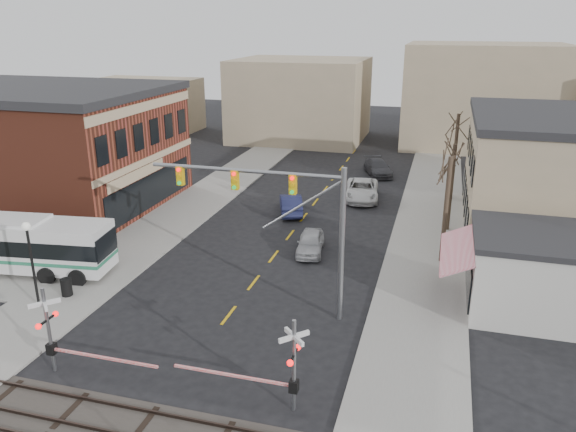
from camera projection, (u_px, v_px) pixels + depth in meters
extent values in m
plane|color=black|center=(214.00, 335.00, 27.41)|extent=(160.00, 160.00, 0.00)
cube|color=gray|center=(202.00, 199.00, 47.99)|extent=(5.00, 60.00, 0.12)
cube|color=gray|center=(430.00, 219.00, 43.14)|extent=(5.00, 60.00, 0.12)
cube|color=#2D231E|center=(152.00, 412.00, 21.84)|extent=(160.00, 0.08, 0.14)
cube|color=tan|center=(149.00, 160.00, 43.58)|extent=(0.10, 15.00, 0.50)
cube|color=tan|center=(144.00, 107.00, 42.23)|extent=(0.10, 15.00, 0.70)
cube|color=black|center=(152.00, 190.00, 44.40)|extent=(0.08, 13.00, 2.60)
cube|color=beige|center=(551.00, 277.00, 29.03)|extent=(8.00, 6.00, 4.00)
cube|color=#262628|center=(558.00, 238.00, 28.32)|extent=(8.20, 6.20, 0.30)
cube|color=red|center=(457.00, 249.00, 29.92)|extent=(1.68, 6.00, 0.87)
cylinder|color=#382B21|center=(446.00, 210.00, 34.48)|extent=(0.28, 0.28, 6.75)
cylinder|color=#382B21|center=(451.00, 188.00, 39.93)|extent=(0.28, 0.28, 6.30)
cylinder|color=#382B21|center=(455.00, 157.00, 47.00)|extent=(0.28, 0.28, 7.20)
cube|color=silver|center=(7.00, 243.00, 33.78)|extent=(12.95, 4.34, 2.83)
cube|color=black|center=(6.00, 240.00, 33.71)|extent=(13.00, 4.38, 0.95)
cube|color=#267454|center=(9.00, 253.00, 33.99)|extent=(13.00, 4.38, 0.21)
cylinder|color=black|center=(11.00, 263.00, 34.22)|extent=(1.40, 2.86, 1.06)
cylinder|color=gray|center=(342.00, 247.00, 27.64)|extent=(0.28, 0.28, 8.00)
cylinder|color=gray|center=(245.00, 171.00, 27.75)|extent=(9.98, 0.20, 0.20)
cube|color=gold|center=(293.00, 184.00, 27.28)|extent=(0.35, 0.30, 1.00)
cube|color=gold|center=(235.00, 180.00, 28.05)|extent=(0.35, 0.30, 1.00)
cube|color=gold|center=(180.00, 176.00, 28.81)|extent=(0.35, 0.30, 1.00)
cylinder|color=gray|center=(49.00, 330.00, 23.99)|extent=(0.16, 0.16, 4.00)
cube|color=silver|center=(44.00, 303.00, 23.56)|extent=(1.00, 1.00, 0.18)
cube|color=silver|center=(44.00, 303.00, 23.56)|extent=(1.00, 1.00, 0.18)
sphere|color=#FF0C0C|center=(38.00, 327.00, 23.33)|extent=(0.26, 0.26, 0.26)
sphere|color=#FF0C0C|center=(55.00, 314.00, 24.33)|extent=(0.26, 0.26, 0.26)
cube|color=black|center=(52.00, 349.00, 24.29)|extent=(0.35, 0.35, 0.50)
cube|color=#FF0C0C|center=(104.00, 358.00, 23.62)|extent=(5.00, 0.10, 0.10)
cylinder|color=gray|center=(294.00, 366.00, 21.51)|extent=(0.16, 0.16, 4.00)
cube|color=silver|center=(294.00, 337.00, 21.08)|extent=(1.00, 1.00, 0.18)
cube|color=silver|center=(294.00, 337.00, 21.08)|extent=(1.00, 1.00, 0.18)
sphere|color=#FF0C0C|center=(290.00, 363.00, 20.84)|extent=(0.26, 0.26, 0.26)
sphere|color=#FF0C0C|center=(298.00, 347.00, 21.84)|extent=(0.26, 0.26, 0.26)
cube|color=black|center=(294.00, 386.00, 21.80)|extent=(0.35, 0.35, 0.50)
cube|color=#FF0C0C|center=(231.00, 375.00, 22.47)|extent=(5.00, 0.10, 0.10)
cylinder|color=black|center=(33.00, 268.00, 29.28)|extent=(0.14, 0.14, 4.36)
sphere|color=silver|center=(26.00, 226.00, 28.51)|extent=(0.44, 0.44, 0.44)
cylinder|color=black|center=(66.00, 287.00, 30.96)|extent=(0.60, 0.60, 0.99)
imported|color=#A6A7AB|center=(310.00, 242.00, 36.96)|extent=(2.17, 4.27, 1.39)
imported|color=#181C3D|center=(291.00, 204.00, 44.53)|extent=(3.05, 4.94, 1.54)
imported|color=silver|center=(362.00, 190.00, 47.99)|extent=(3.42, 6.14, 1.62)
imported|color=#3D3E42|center=(378.00, 168.00, 55.56)|extent=(3.73, 5.49, 1.48)
imported|color=#514341|center=(91.00, 259.00, 33.87)|extent=(0.53, 0.65, 1.54)
imported|color=#394864|center=(108.00, 238.00, 36.99)|extent=(0.95, 1.01, 1.65)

